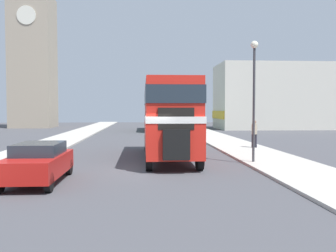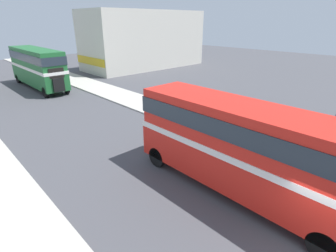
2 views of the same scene
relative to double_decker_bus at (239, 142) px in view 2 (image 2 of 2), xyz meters
name	(u,v)px [view 2 (image 2 of 2)]	position (x,y,z in m)	size (l,w,h in m)	color
double_decker_bus	(239,142)	(0.00, 0.00, 0.00)	(2.53, 10.17, 4.10)	red
bus_distant	(37,65)	(0.61, 26.52, 0.16)	(2.51, 11.21, 4.38)	#1E602D
pedestrian_walking	(233,114)	(6.08, 4.21, -1.29)	(0.37, 0.37, 1.83)	#282833
shop_building_block	(144,40)	(18.68, 29.79, 1.93)	(19.75, 8.06, 8.76)	beige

